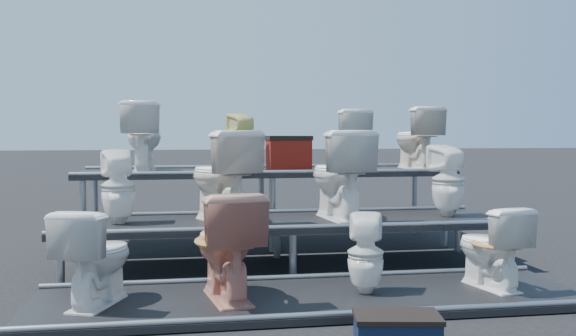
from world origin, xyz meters
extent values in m
plane|color=black|center=(0.00, 0.00, 0.00)|extent=(80.00, 80.00, 0.00)
cube|color=black|center=(0.00, -1.30, 0.03)|extent=(4.20, 1.20, 0.06)
cube|color=black|center=(0.00, 0.00, 0.23)|extent=(4.20, 1.20, 0.46)
cube|color=black|center=(0.00, 1.30, 0.43)|extent=(4.20, 1.20, 0.86)
imported|color=white|center=(-1.58, -1.30, 0.41)|extent=(0.61, 0.78, 0.70)
imported|color=tan|center=(-0.65, -1.30, 0.47)|extent=(0.57, 0.86, 0.81)
imported|color=white|center=(0.42, -1.30, 0.37)|extent=(0.35, 0.35, 0.62)
imported|color=white|center=(1.46, -1.30, 0.39)|extent=(0.49, 0.71, 0.66)
imported|color=white|center=(-1.54, 0.00, 0.80)|extent=(0.36, 0.37, 0.69)
imported|color=white|center=(-0.60, 0.00, 0.89)|extent=(0.77, 0.96, 0.86)
imported|color=white|center=(0.53, 0.00, 0.89)|extent=(0.58, 0.89, 0.86)
imported|color=white|center=(1.66, 0.00, 0.82)|extent=(0.40, 0.40, 0.72)
imported|color=white|center=(-1.40, 1.30, 1.25)|extent=(0.45, 0.77, 0.78)
imported|color=#D6D585|center=(-0.28, 1.30, 1.19)|extent=(0.39, 0.39, 0.66)
imported|color=white|center=(0.95, 1.30, 1.21)|extent=(0.48, 0.73, 0.70)
imported|color=white|center=(1.81, 1.30, 1.23)|extent=(0.51, 0.77, 0.73)
cube|color=maroon|center=(0.26, 1.33, 1.03)|extent=(0.49, 0.40, 0.35)
cube|color=black|center=(0.30, -2.38, 0.09)|extent=(0.54, 0.38, 0.18)
camera|label=1|loc=(-0.98, -6.03, 1.31)|focal=40.00mm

